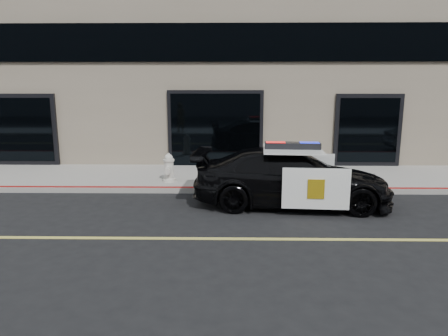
{
  "coord_description": "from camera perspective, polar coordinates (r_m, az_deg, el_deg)",
  "views": [
    {
      "loc": [
        -0.45,
        -7.51,
        2.96
      ],
      "look_at": [
        -0.61,
        2.2,
        1.0
      ],
      "focal_mm": 32.0,
      "sensor_mm": 36.0,
      "label": 1
    }
  ],
  "objects": [
    {
      "name": "ground",
      "position": [
        8.09,
        4.15,
        -10.1
      ],
      "size": [
        120.0,
        120.0,
        0.0
      ],
      "primitive_type": "plane",
      "color": "black",
      "rests_on": "ground"
    },
    {
      "name": "fire_hydrant",
      "position": [
        12.21,
        -7.88,
        -0.05
      ],
      "size": [
        0.39,
        0.55,
        0.87
      ],
      "color": "silver",
      "rests_on": "sidewalk_n"
    },
    {
      "name": "building_n",
      "position": [
        18.27,
        2.52,
        20.98
      ],
      "size": [
        60.0,
        7.0,
        12.0
      ],
      "primitive_type": "cube",
      "color": "#756856",
      "rests_on": "ground"
    },
    {
      "name": "police_car",
      "position": [
        10.28,
        9.61,
        -1.3
      ],
      "size": [
        2.74,
        5.25,
        1.62
      ],
      "color": "black",
      "rests_on": "ground"
    },
    {
      "name": "sidewalk_n",
      "position": [
        13.09,
        2.9,
        -1.33
      ],
      "size": [
        60.0,
        3.5,
        0.15
      ],
      "primitive_type": "cube",
      "color": "gray",
      "rests_on": "ground"
    }
  ]
}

